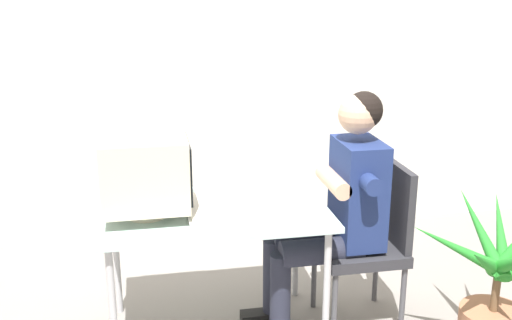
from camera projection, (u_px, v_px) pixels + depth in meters
name	position (u px, v px, depth m)	size (l,w,h in m)	color
wall_back	(229.00, 30.00, 4.27)	(8.00, 0.10, 3.00)	silver
desk	(214.00, 220.00, 3.14)	(1.16, 0.73, 0.72)	#B7B7BC
crt_monitor	(145.00, 172.00, 2.97)	(0.43, 0.40, 0.41)	beige
keyboard	(203.00, 208.00, 3.09)	(0.19, 0.45, 0.03)	silver
office_chair	(371.00, 236.00, 3.30)	(0.44, 0.44, 0.91)	#4C4C51
person_seated	(337.00, 204.00, 3.21)	(0.73, 0.55, 1.31)	navy
potted_plant	(495.00, 294.00, 3.03)	(0.77, 0.80, 0.87)	#9E6647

